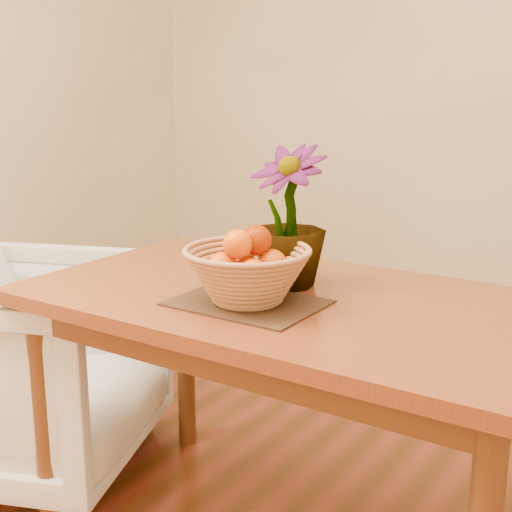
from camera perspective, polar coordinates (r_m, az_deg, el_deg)
The scene contains 7 objects.
wall_back at distance 3.61m, azimuth 19.37°, elevation 13.93°, with size 4.00×0.02×2.70m, color #FFF0C2.
table at distance 1.90m, azimuth 2.70°, elevation -5.64°, with size 1.40×0.80×0.75m.
placemat at distance 1.79m, azimuth -0.69°, elevation -3.76°, with size 0.36×0.27×0.01m, color #362413.
wicker_basket at distance 1.77m, azimuth -0.70°, elevation -1.68°, with size 0.32×0.32×0.13m.
orange_pile at distance 1.76m, azimuth -0.58°, elevation -0.02°, with size 0.16×0.17×0.14m.
potted_plant at distance 1.91m, azimuth 2.48°, elevation 3.17°, with size 0.21×0.21×0.38m, color #1C4B15.
armchair at distance 2.53m, azimuth -17.78°, elevation -7.67°, with size 0.77×0.72×0.79m, color #806858.
Camera 1 is at (0.91, -1.24, 1.29)m, focal length 50.00 mm.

